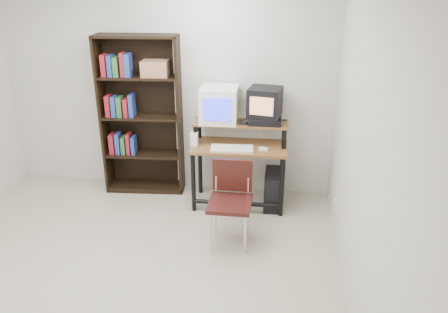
# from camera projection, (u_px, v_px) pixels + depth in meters

# --- Properties ---
(floor) EXTENTS (4.00, 4.00, 0.01)m
(floor) POSITION_uv_depth(u_px,v_px,m) (114.00, 283.00, 3.87)
(floor) COLOR #B8B099
(floor) RESTS_ON ground
(back_wall) EXTENTS (4.00, 0.01, 2.60)m
(back_wall) POSITION_uv_depth(u_px,v_px,m) (166.00, 86.00, 5.20)
(back_wall) COLOR beige
(back_wall) RESTS_ON floor
(right_wall) EXTENTS (0.01, 4.00, 2.60)m
(right_wall) POSITION_uv_depth(u_px,v_px,m) (365.00, 160.00, 3.11)
(right_wall) COLOR beige
(right_wall) RESTS_ON floor
(computer_desk) EXTENTS (1.08, 0.56, 0.98)m
(computer_desk) POSITION_uv_depth(u_px,v_px,m) (239.00, 150.00, 4.97)
(computer_desk) COLOR brown
(computer_desk) RESTS_ON floor
(crt_monitor) EXTENTS (0.43, 0.44, 0.40)m
(crt_monitor) POSITION_uv_depth(u_px,v_px,m) (219.00, 104.00, 4.92)
(crt_monitor) COLOR white
(crt_monitor) RESTS_ON computer_desk
(vcr) EXTENTS (0.37, 0.27, 0.08)m
(vcr) POSITION_uv_depth(u_px,v_px,m) (265.00, 121.00, 4.87)
(vcr) COLOR black
(vcr) RESTS_ON computer_desk
(crt_tv) EXTENTS (0.40, 0.39, 0.33)m
(crt_tv) POSITION_uv_depth(u_px,v_px,m) (265.00, 102.00, 4.84)
(crt_tv) COLOR black
(crt_tv) RESTS_ON vcr
(cd_spindle) EXTENTS (0.14, 0.14, 0.05)m
(cd_spindle) POSITION_uv_depth(u_px,v_px,m) (244.00, 123.00, 4.87)
(cd_spindle) COLOR #26262B
(cd_spindle) RESTS_ON computer_desk
(keyboard) EXTENTS (0.48, 0.24, 0.03)m
(keyboard) POSITION_uv_depth(u_px,v_px,m) (232.00, 149.00, 4.83)
(keyboard) COLOR white
(keyboard) RESTS_ON computer_desk
(mousepad) EXTENTS (0.22, 0.19, 0.01)m
(mousepad) POSITION_uv_depth(u_px,v_px,m) (263.00, 151.00, 4.81)
(mousepad) COLOR black
(mousepad) RESTS_ON computer_desk
(mouse) EXTENTS (0.11, 0.08, 0.03)m
(mouse) POSITION_uv_depth(u_px,v_px,m) (264.00, 149.00, 4.81)
(mouse) COLOR white
(mouse) RESTS_ON mousepad
(desk_speaker) EXTENTS (0.08, 0.08, 0.17)m
(desk_speaker) POSITION_uv_depth(u_px,v_px,m) (194.00, 139.00, 4.92)
(desk_speaker) COLOR white
(desk_speaker) RESTS_ON computer_desk
(pc_tower) EXTENTS (0.20, 0.45, 0.42)m
(pc_tower) POSITION_uv_depth(u_px,v_px,m) (273.00, 189.00, 5.09)
(pc_tower) COLOR black
(pc_tower) RESTS_ON floor
(school_chair) EXTENTS (0.42, 0.42, 0.84)m
(school_chair) POSITION_uv_depth(u_px,v_px,m) (231.00, 194.00, 4.31)
(school_chair) COLOR black
(school_chair) RESTS_ON floor
(bookshelf) EXTENTS (0.98, 0.39, 1.91)m
(bookshelf) POSITION_uv_depth(u_px,v_px,m) (142.00, 114.00, 5.23)
(bookshelf) COLOR black
(bookshelf) RESTS_ON floor
(wall_outlet) EXTENTS (0.02, 0.08, 0.12)m
(wall_outlet) POSITION_uv_depth(u_px,v_px,m) (335.00, 205.00, 4.55)
(wall_outlet) COLOR beige
(wall_outlet) RESTS_ON right_wall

